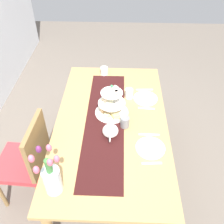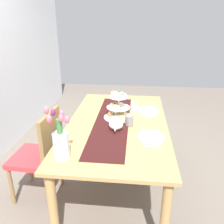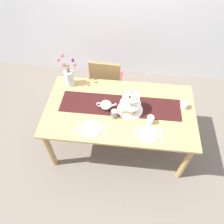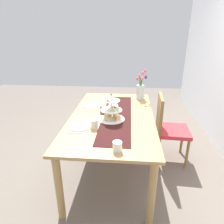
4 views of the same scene
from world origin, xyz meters
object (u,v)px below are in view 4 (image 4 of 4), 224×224
cream_jug (117,146)px  fork_left (92,102)px  dining_table (112,123)px  chair_left (168,126)px  mug_white_text (94,124)px  tiered_cake_stand (111,112)px  tulip_vase (141,89)px  dinner_plate_left (90,106)px  mug_grey (103,109)px  knife_right (76,133)px  teapot (113,106)px  fork_right (82,121)px  knife_left (88,110)px  dinner_plate_right (79,126)px

cream_jug → fork_left: cream_jug is taller
dining_table → chair_left: (-0.25, 0.71, -0.14)m
fork_left → mug_white_text: bearing=11.6°
chair_left → tiered_cake_stand: size_ratio=2.99×
tulip_vase → dinner_plate_left: 0.79m
cream_jug → mug_grey: size_ratio=0.89×
chair_left → knife_right: (0.73, -1.03, 0.23)m
tiered_cake_stand → mug_white_text: size_ratio=3.20×
fork_left → mug_grey: bearing=27.8°
teapot → fork_right: (0.35, -0.32, -0.06)m
mug_white_text → teapot: bearing=162.9°
knife_left → knife_right: same height
tulip_vase → mug_grey: tulip_vase is taller
fork_right → knife_right: bearing=0.0°
dinner_plate_left → fork_right: dinner_plate_left is taller
knife_left → mug_grey: mug_grey is taller
fork_right → fork_left: bearing=180.0°
dining_table → tiered_cake_stand: 0.22m
mug_white_text → dinner_plate_right: bearing=-95.5°
dining_table → dinner_plate_left: 0.44m
chair_left → fork_right: (0.44, -1.03, 0.23)m
tulip_vase → fork_right: 1.10m
chair_left → cream_jug: (1.00, -0.61, 0.27)m
dining_table → knife_left: knife_left is taller
tulip_vase → knife_right: bearing=-30.4°
knife_left → knife_right: size_ratio=1.00×
teapot → dining_table: bearing=0.0°
dining_table → dinner_plate_right: dinner_plate_right is taller
dining_table → cream_jug: bearing=8.1°
fork_right → mug_grey: 0.32m
dining_table → tulip_vase: bearing=152.0°
dinner_plate_left → mug_white_text: mug_white_text is taller
fork_left → mug_grey: (0.38, 0.20, 0.05)m
tiered_cake_stand → fork_left: (-0.55, -0.32, -0.09)m
dinner_plate_left → knife_left: 0.15m
dinner_plate_right → dining_table: bearing=136.3°
chair_left → teapot: 0.77m
tiered_cake_stand → mug_grey: 0.21m
mug_white_text → knife_right: bearing=-51.0°
dining_table → knife_right: 0.58m
fork_right → knife_right: (0.29, 0.00, 0.00)m
cream_jug → dining_table: bearing=-171.9°
teapot → mug_grey: size_ratio=2.51×
chair_left → dinner_plate_right: chair_left is taller
teapot → dinner_plate_left: bearing=-111.6°
knife_left → tiered_cake_stand: bearing=51.0°
dinner_plate_right → mug_grey: bearing=152.5°
dinner_plate_left → dinner_plate_right: bearing=0.0°
dinner_plate_right → mug_white_text: (0.02, 0.16, 0.04)m
tulip_vase → fork_left: (0.24, -0.67, -0.14)m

